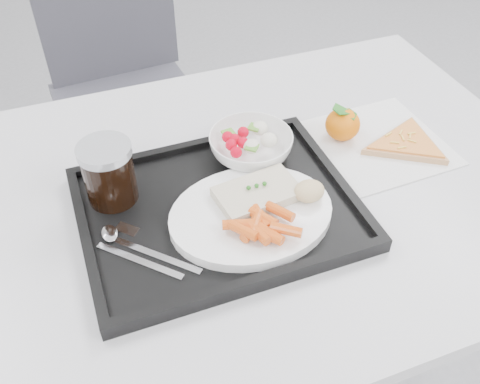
# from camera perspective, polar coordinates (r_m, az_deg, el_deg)

# --- Properties ---
(table) EXTENTS (1.20, 0.80, 0.75)m
(table) POSITION_cam_1_polar(r_m,az_deg,el_deg) (0.99, -0.88, -2.70)
(table) COLOR silver
(table) RESTS_ON ground
(chair) EXTENTS (0.45, 0.45, 0.93)m
(chair) POSITION_cam_1_polar(r_m,az_deg,el_deg) (1.73, -12.57, 12.55)
(chair) COLOR #3B3B43
(chair) RESTS_ON ground
(tray) EXTENTS (0.45, 0.35, 0.03)m
(tray) POSITION_cam_1_polar(r_m,az_deg,el_deg) (0.90, -2.38, -1.92)
(tray) COLOR black
(tray) RESTS_ON table
(dinner_plate) EXTENTS (0.27, 0.27, 0.02)m
(dinner_plate) POSITION_cam_1_polar(r_m,az_deg,el_deg) (0.87, 1.18, -2.46)
(dinner_plate) COLOR white
(dinner_plate) RESTS_ON tray
(fish_fillet) EXTENTS (0.14, 0.10, 0.03)m
(fish_fillet) POSITION_cam_1_polar(r_m,az_deg,el_deg) (0.88, 1.89, -0.14)
(fish_fillet) COLOR beige
(fish_fillet) RESTS_ON dinner_plate
(bread_roll) EXTENTS (0.06, 0.06, 0.03)m
(bread_roll) POSITION_cam_1_polar(r_m,az_deg,el_deg) (0.88, 7.39, 0.11)
(bread_roll) COLOR #F0C88A
(bread_roll) RESTS_ON dinner_plate
(salad_bowl) EXTENTS (0.15, 0.15, 0.05)m
(salad_bowl) POSITION_cam_1_polar(r_m,az_deg,el_deg) (0.98, 1.16, 4.93)
(salad_bowl) COLOR white
(salad_bowl) RESTS_ON tray
(cola_glass) EXTENTS (0.09, 0.09, 0.11)m
(cola_glass) POSITION_cam_1_polar(r_m,az_deg,el_deg) (0.90, -13.84, 2.09)
(cola_glass) COLOR black
(cola_glass) RESTS_ON tray
(cutlery) EXTENTS (0.14, 0.15, 0.01)m
(cutlery) POSITION_cam_1_polar(r_m,az_deg,el_deg) (0.84, -11.28, -5.80)
(cutlery) COLOR silver
(cutlery) RESTS_ON tray
(napkin) EXTENTS (0.26, 0.25, 0.00)m
(napkin) POSITION_cam_1_polar(r_m,az_deg,el_deg) (1.07, 14.30, 5.03)
(napkin) COLOR silver
(napkin) RESTS_ON table
(tangerine) EXTENTS (0.09, 0.09, 0.07)m
(tangerine) POSITION_cam_1_polar(r_m,az_deg,el_deg) (1.05, 10.89, 7.10)
(tangerine) COLOR #EA6007
(tangerine) RESTS_ON napkin
(pizza_slice) EXTENTS (0.21, 0.21, 0.02)m
(pizza_slice) POSITION_cam_1_polar(r_m,az_deg,el_deg) (1.08, 17.38, 4.96)
(pizza_slice) COLOR tan
(pizza_slice) RESTS_ON napkin
(carrot_pile) EXTENTS (0.12, 0.09, 0.02)m
(carrot_pile) POSITION_cam_1_polar(r_m,az_deg,el_deg) (0.82, 2.24, -3.59)
(carrot_pile) COLOR #D55216
(carrot_pile) RESTS_ON dinner_plate
(salad_contents) EXTENTS (0.10, 0.08, 0.03)m
(salad_contents) POSITION_cam_1_polar(r_m,az_deg,el_deg) (0.97, 0.99, 5.64)
(salad_contents) COLOR red
(salad_contents) RESTS_ON salad_bowl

